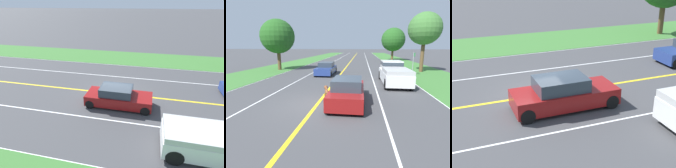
% 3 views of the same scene
% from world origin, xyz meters
% --- Properties ---
extents(ground_plane, '(400.00, 400.00, 0.00)m').
position_xyz_m(ground_plane, '(0.00, 0.00, 0.00)').
color(ground_plane, '#424244').
extents(centre_divider_line, '(0.18, 160.00, 0.01)m').
position_xyz_m(centre_divider_line, '(0.00, 0.00, 0.00)').
color(centre_divider_line, yellow).
rests_on(centre_divider_line, ground).
extents(lane_edge_line_left, '(0.14, 160.00, 0.01)m').
position_xyz_m(lane_edge_line_left, '(-7.00, 0.00, 0.00)').
color(lane_edge_line_left, white).
rests_on(lane_edge_line_left, ground).
extents(lane_dash_same_dir, '(0.10, 160.00, 0.01)m').
position_xyz_m(lane_dash_same_dir, '(3.50, 0.00, 0.00)').
color(lane_dash_same_dir, white).
rests_on(lane_dash_same_dir, ground).
extents(lane_dash_oncoming, '(0.10, 160.00, 0.01)m').
position_xyz_m(lane_dash_oncoming, '(-3.50, 0.00, 0.00)').
color(lane_dash_oncoming, white).
rests_on(lane_dash_oncoming, ground).
extents(grass_verge_left, '(6.00, 160.00, 0.03)m').
position_xyz_m(grass_verge_left, '(-10.00, 0.00, 0.01)').
color(grass_verge_left, '#3D7533').
rests_on(grass_verge_left, ground).
extents(ego_car, '(1.84, 4.57, 1.43)m').
position_xyz_m(ego_car, '(1.63, 0.58, 0.66)').
color(ego_car, maroon).
rests_on(ego_car, ground).
extents(dog, '(0.47, 1.14, 0.87)m').
position_xyz_m(dog, '(0.38, 0.73, 0.55)').
color(dog, brown).
rests_on(dog, ground).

